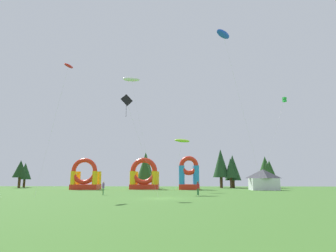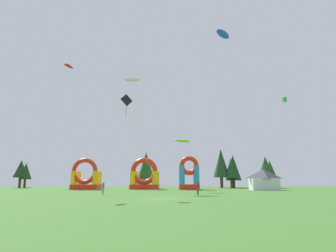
{
  "view_description": "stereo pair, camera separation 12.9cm",
  "coord_description": "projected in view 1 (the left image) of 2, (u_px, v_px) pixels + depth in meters",
  "views": [
    {
      "loc": [
        2.11,
        -32.99,
        2.02
      ],
      "look_at": [
        0.0,
        13.14,
        10.51
      ],
      "focal_mm": 31.33,
      "sensor_mm": 36.0,
      "label": 1
    },
    {
      "loc": [
        2.24,
        -32.98,
        2.02
      ],
      "look_at": [
        0.0,
        13.14,
        10.51
      ],
      "focal_mm": 31.33,
      "sensor_mm": 36.0,
      "label": 2
    }
  ],
  "objects": [
    {
      "name": "ground_plane",
      "position": [
        163.0,
        198.0,
        32.14
      ],
      "size": [
        120.0,
        120.0,
        0.0
      ],
      "primitive_type": "plane",
      "color": "#3D6B28"
    },
    {
      "name": "inflatable_orange_dome",
      "position": [
        85.0,
        178.0,
        61.46
      ],
      "size": [
        5.65,
        3.95,
        6.5
      ],
      "color": "red",
      "rests_on": "ground_plane"
    },
    {
      "name": "tree_row_4",
      "position": [
        231.0,
        168.0,
        73.43
      ],
      "size": [
        3.07,
        3.07,
        7.41
      ],
      "color": "#4C331E",
      "rests_on": "ground_plane"
    },
    {
      "name": "inflatable_yellow_castle",
      "position": [
        144.0,
        178.0,
        63.36
      ],
      "size": [
        6.03,
        4.72,
        6.71
      ],
      "color": "red",
      "rests_on": "ground_plane"
    },
    {
      "name": "person_near_camera",
      "position": [
        103.0,
        187.0,
        39.77
      ],
      "size": [
        0.36,
        0.36,
        1.78
      ],
      "rotation": [
        0.0,
        0.0,
        4.92
      ],
      "color": "#33723F",
      "rests_on": "ground_plane"
    },
    {
      "name": "tree_row_0",
      "position": [
        25.0,
        171.0,
        79.59
      ],
      "size": [
        3.34,
        3.34,
        6.56
      ],
      "color": "#4C331E",
      "rests_on": "ground_plane"
    },
    {
      "name": "tree_row_3",
      "position": [
        221.0,
        163.0,
        74.74
      ],
      "size": [
        4.09,
        4.09,
        9.8
      ],
      "color": "#4C331E",
      "rests_on": "ground_plane"
    },
    {
      "name": "kite_white_parafoil",
      "position": [
        131.0,
        79.0,
        55.88
      ],
      "size": [
        6.16,
        1.64,
        21.36
      ],
      "color": "white",
      "rests_on": "ground_plane"
    },
    {
      "name": "kite_black_diamond",
      "position": [
        126.0,
        102.0,
        37.37
      ],
      "size": [
        4.89,
        1.33,
        12.49
      ],
      "color": "black",
      "rests_on": "ground_plane"
    },
    {
      "name": "tree_row_7",
      "position": [
        270.0,
        171.0,
        76.29
      ],
      "size": [
        3.85,
        3.85,
        7.05
      ],
      "color": "#4C331E",
      "rests_on": "ground_plane"
    },
    {
      "name": "inflatable_red_slide",
      "position": [
        189.0,
        177.0,
        61.49
      ],
      "size": [
        4.19,
        4.49,
        6.89
      ],
      "color": "red",
      "rests_on": "ground_plane"
    },
    {
      "name": "festival_tent",
      "position": [
        263.0,
        180.0,
        58.21
      ],
      "size": [
        5.2,
        3.97,
        4.09
      ],
      "color": "silver",
      "rests_on": "ground_plane"
    },
    {
      "name": "tree_row_6",
      "position": [
        265.0,
        167.0,
        73.82
      ],
      "size": [
        3.77,
        3.77,
        7.88
      ],
      "color": "#4C331E",
      "rests_on": "ground_plane"
    },
    {
      "name": "kite_green_box",
      "position": [
        284.0,
        100.0,
        52.03
      ],
      "size": [
        6.46,
        2.84,
        16.47
      ],
      "color": "green",
      "rests_on": "ground_plane"
    },
    {
      "name": "kite_lime_parafoil",
      "position": [
        182.0,
        141.0,
        52.21
      ],
      "size": [
        3.13,
        1.34,
        9.37
      ],
      "color": "#8CD826",
      "rests_on": "ground_plane"
    },
    {
      "name": "kite_blue_parafoil",
      "position": [
        223.0,
        34.0,
        40.52
      ],
      "size": [
        7.52,
        8.2,
        22.42
      ],
      "color": "blue",
      "rests_on": "ground_plane"
    },
    {
      "name": "tree_row_2",
      "position": [
        146.0,
        166.0,
        76.87
      ],
      "size": [
        4.66,
        4.66,
        9.22
      ],
      "color": "#4C331E",
      "rests_on": "ground_plane"
    },
    {
      "name": "tree_row_5",
      "position": [
        233.0,
        168.0,
        76.51
      ],
      "size": [
        4.16,
        4.16,
        8.46
      ],
      "color": "#4C331E",
      "rests_on": "ground_plane"
    },
    {
      "name": "tree_row_1",
      "position": [
        20.0,
        169.0,
        74.78
      ],
      "size": [
        3.56,
        3.56,
        6.98
      ],
      "color": "#4C331E",
      "rests_on": "ground_plane"
    },
    {
      "name": "person_left_edge",
      "position": [
        198.0,
        187.0,
        38.93
      ],
      "size": [
        0.44,
        0.44,
        1.81
      ],
      "rotation": [
        0.0,
        0.0,
        2.34
      ],
      "color": "#33723F",
      "rests_on": "ground_plane"
    },
    {
      "name": "kite_red_parafoil",
      "position": [
        69.0,
        66.0,
        40.23
      ],
      "size": [
        1.38,
        6.12,
        17.82
      ],
      "color": "red",
      "rests_on": "ground_plane"
    }
  ]
}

